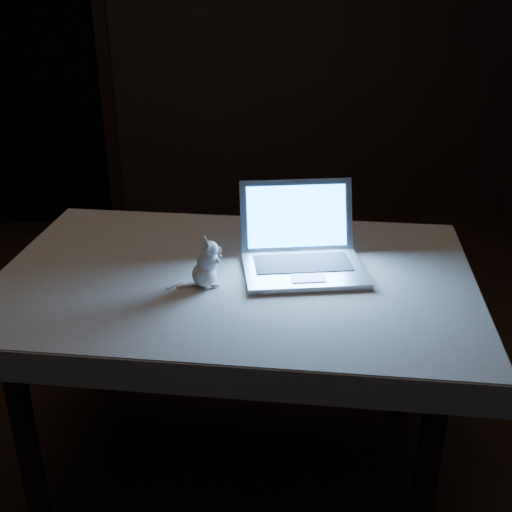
{
  "coord_description": "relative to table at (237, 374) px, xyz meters",
  "views": [
    {
      "loc": [
        -0.07,
        -1.96,
        1.74
      ],
      "look_at": [
        0.13,
        -0.09,
        0.86
      ],
      "focal_mm": 45.0,
      "sensor_mm": 36.0,
      "label": 1
    }
  ],
  "objects": [
    {
      "name": "laptop",
      "position": [
        0.23,
        -0.02,
        0.53
      ],
      "size": [
        0.4,
        0.35,
        0.27
      ],
      "primitive_type": null,
      "rotation": [
        0.0,
        0.0,
        -0.01
      ],
      "color": "#B6B7BB",
      "rests_on": "tablecloth"
    },
    {
      "name": "table",
      "position": [
        0.0,
        0.0,
        0.0
      ],
      "size": [
        1.63,
        1.24,
        0.78
      ],
      "primitive_type": null,
      "rotation": [
        0.0,
        0.0,
        -0.22
      ],
      "color": "black",
      "rests_on": "floor"
    },
    {
      "name": "tablecloth",
      "position": [
        -0.08,
        -0.02,
        0.35
      ],
      "size": [
        1.59,
        1.08,
        0.1
      ],
      "primitive_type": null,
      "rotation": [
        0.0,
        0.0,
        -0.03
      ],
      "color": "beige",
      "rests_on": "table"
    },
    {
      "name": "doorway",
      "position": [
        -1.16,
        2.58,
        0.67
      ],
      "size": [
        1.06,
        0.36,
        2.13
      ],
      "primitive_type": null,
      "color": "black",
      "rests_on": "back_wall"
    },
    {
      "name": "plush_mouse",
      "position": [
        -0.1,
        -0.07,
        0.48
      ],
      "size": [
        0.13,
        0.13,
        0.16
      ],
      "primitive_type": null,
      "rotation": [
        0.0,
        0.0,
        -0.1
      ],
      "color": "silver",
      "rests_on": "tablecloth"
    },
    {
      "name": "back_wall",
      "position": [
        -0.06,
        2.58,
        0.91
      ],
      "size": [
        4.5,
        0.04,
        2.6
      ],
      "primitive_type": "cube",
      "color": "black",
      "rests_on": "ground"
    },
    {
      "name": "floor",
      "position": [
        -0.06,
        0.08,
        -0.39
      ],
      "size": [
        5.0,
        5.0,
        0.0
      ],
      "primitive_type": "plane",
      "color": "black",
      "rests_on": "ground"
    }
  ]
}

